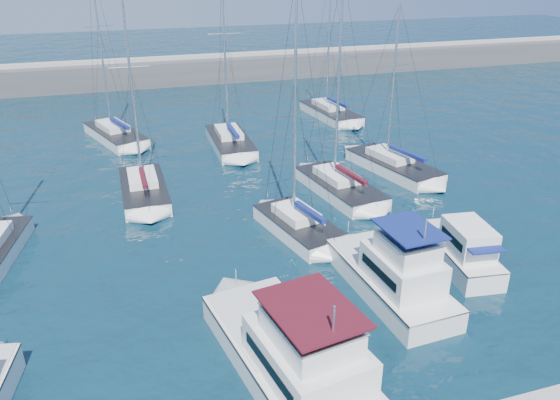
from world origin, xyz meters
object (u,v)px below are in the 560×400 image
object	(u,v)px
motor_yacht_stbd_inner	(394,277)
sailboat_mid_e	(393,165)
sailboat_back_b	(230,141)
motor_yacht_port_inner	(297,360)
sailboat_mid_b	(144,189)
sailboat_back_a	(115,134)
sailboat_mid_d	(340,187)
motor_yacht_stbd_outer	(461,251)
sailboat_back_c	(330,113)
sailboat_mid_c	(299,225)

from	to	relation	value
motor_yacht_stbd_inner	sailboat_mid_e	distance (m)	17.63
sailboat_mid_e	sailboat_back_b	size ratio (longest dim) A/B	0.84
motor_yacht_port_inner	sailboat_mid_e	distance (m)	24.89
sailboat_mid_b	sailboat_back_a	world-z (taller)	sailboat_back_a
motor_yacht_stbd_inner	sailboat_back_b	size ratio (longest dim) A/B	0.55
motor_yacht_stbd_inner	sailboat_back_b	world-z (taller)	sailboat_back_b
sailboat_mid_d	motor_yacht_stbd_outer	bearing A→B (deg)	-86.57
sailboat_back_c	motor_yacht_stbd_inner	bearing A→B (deg)	-113.14
sailboat_back_a	sailboat_mid_c	bearing A→B (deg)	-85.24
motor_yacht_port_inner	sailboat_back_b	size ratio (longest dim) A/B	0.71
sailboat_mid_c	sailboat_mid_d	xyz separation A→B (m)	(4.85, 4.98, -0.03)
sailboat_mid_b	sailboat_mid_c	bearing A→B (deg)	-45.12
motor_yacht_port_inner	sailboat_mid_d	world-z (taller)	sailboat_mid_d
motor_yacht_stbd_inner	sailboat_back_b	distance (m)	25.43
motor_yacht_stbd_outer	sailboat_mid_e	world-z (taller)	sailboat_mid_e
motor_yacht_stbd_outer	sailboat_back_b	world-z (taller)	sailboat_back_b
sailboat_back_b	sailboat_mid_c	bearing A→B (deg)	-87.18
sailboat_mid_d	sailboat_back_a	world-z (taller)	sailboat_back_a
sailboat_back_b	sailboat_back_c	world-z (taller)	sailboat_back_b
sailboat_mid_b	sailboat_back_a	bearing A→B (deg)	95.89
motor_yacht_stbd_outer	sailboat_mid_c	xyz separation A→B (m)	(-7.27, 6.29, -0.39)
motor_yacht_stbd_outer	motor_yacht_port_inner	bearing A→B (deg)	-145.77
sailboat_back_a	sailboat_mid_d	bearing A→B (deg)	-69.03
motor_yacht_port_inner	sailboat_back_a	bearing A→B (deg)	90.08
sailboat_mid_b	sailboat_back_c	size ratio (longest dim) A/B	0.97
sailboat_mid_c	sailboat_mid_e	size ratio (longest dim) A/B	1.19
sailboat_mid_d	sailboat_mid_b	bearing A→B (deg)	155.95
sailboat_mid_b	sailboat_back_b	distance (m)	12.03
motor_yacht_stbd_inner	motor_yacht_port_inner	bearing A→B (deg)	-150.25
sailboat_mid_d	sailboat_back_b	size ratio (longest dim) A/B	0.98
motor_yacht_port_inner	motor_yacht_stbd_inner	bearing A→B (deg)	23.80
sailboat_mid_b	sailboat_mid_e	bearing A→B (deg)	-3.03
sailboat_mid_b	sailboat_mid_e	distance (m)	19.34
motor_yacht_stbd_outer	sailboat_back_c	world-z (taller)	sailboat_back_c
motor_yacht_port_inner	motor_yacht_stbd_inner	world-z (taller)	same
sailboat_mid_c	sailboat_back_c	xyz separation A→B (m)	(11.77, 23.78, -0.04)
sailboat_mid_d	sailboat_mid_e	xyz separation A→B (m)	(5.77, 2.74, -0.03)
sailboat_mid_c	sailboat_mid_b	bearing A→B (deg)	122.30
motor_yacht_port_inner	sailboat_back_a	size ratio (longest dim) A/B	0.68
sailboat_mid_d	sailboat_back_b	distance (m)	13.55
motor_yacht_stbd_inner	sailboat_mid_b	size ratio (longest dim) A/B	0.59
sailboat_mid_d	sailboat_mid_c	bearing A→B (deg)	-142.89
sailboat_mid_c	sailboat_mid_d	world-z (taller)	sailboat_mid_c
sailboat_mid_d	sailboat_back_a	size ratio (longest dim) A/B	0.95
sailboat_mid_d	sailboat_back_b	world-z (taller)	sailboat_back_b
motor_yacht_stbd_inner	sailboat_mid_e	xyz separation A→B (m)	(8.30, 15.54, -0.63)
motor_yacht_stbd_outer	sailboat_mid_e	bearing A→B (deg)	83.97
motor_yacht_stbd_outer	sailboat_mid_d	distance (m)	11.54
sailboat_mid_e	sailboat_back_a	distance (m)	25.57
motor_yacht_stbd_outer	sailboat_mid_e	distance (m)	14.42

